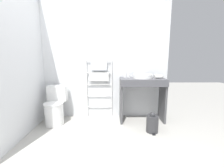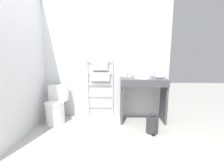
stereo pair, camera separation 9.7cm
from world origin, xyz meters
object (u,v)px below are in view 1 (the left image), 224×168
sink_basin (142,76)px  cup_near_edge (129,75)px  cup_near_wall (125,75)px  hair_dryer (159,76)px  towel_radiator (99,77)px  trash_bin (152,123)px  toilet (55,108)px

sink_basin → cup_near_edge: cup_near_edge is taller
cup_near_wall → hair_dryer: bearing=-16.2°
towel_radiator → sink_basin: (0.89, -0.17, 0.03)m
cup_near_wall → trash_bin: bearing=-56.4°
trash_bin → sink_basin: bearing=100.0°
sink_basin → trash_bin: (0.09, -0.52, -0.78)m
towel_radiator → cup_near_edge: size_ratio=13.52×
cup_near_wall → hair_dryer: cup_near_wall is taller
cup_near_edge → trash_bin: bearing=-60.1°
hair_dryer → cup_near_edge: bearing=164.4°
toilet → cup_near_wall: cup_near_wall is taller
trash_bin → cup_near_wall: bearing=123.6°
toilet → cup_near_edge: (1.49, 0.23, 0.62)m
towel_radiator → sink_basin: bearing=-11.0°
towel_radiator → sink_basin: 0.91m
toilet → hair_dryer: bearing=1.9°
trash_bin → towel_radiator: bearing=144.7°
sink_basin → trash_bin: size_ratio=1.02×
toilet → cup_near_edge: 1.63m
trash_bin → cup_near_edge: bearing=119.9°
cup_near_wall → cup_near_edge: cup_near_wall is taller
towel_radiator → hair_dryer: bearing=-11.0°
towel_radiator → cup_near_wall: bearing=-4.6°
towel_radiator → cup_near_wall: size_ratio=12.89×
cup_near_wall → trash_bin: (0.43, -0.65, -0.78)m
sink_basin → cup_near_edge: bearing=159.3°
sink_basin → cup_near_edge: size_ratio=3.95×
towel_radiator → trash_bin: size_ratio=3.51×
cup_near_wall → trash_bin: size_ratio=0.27×
sink_basin → cup_near_edge: 0.28m
cup_near_edge → cup_near_wall: bearing=159.2°
towel_radiator → hair_dryer: (1.20, -0.23, 0.03)m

